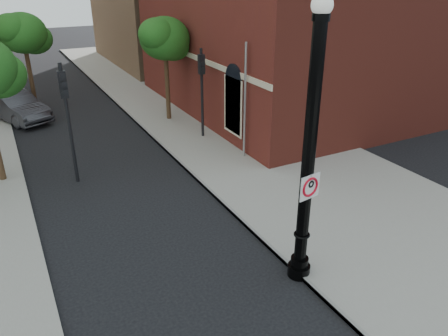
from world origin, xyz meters
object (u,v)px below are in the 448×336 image
lamppost (308,164)px  traffic_signal_right (202,79)px  traffic_signal_left (66,104)px  parked_car (15,107)px  no_parking_sign (310,187)px

lamppost → traffic_signal_right: lamppost is taller
traffic_signal_left → parked_car: bearing=103.7°
parked_car → lamppost: bearing=-96.4°
parked_car → traffic_signal_right: traffic_signal_right is taller
no_parking_sign → traffic_signal_left: size_ratio=0.14×
no_parking_sign → traffic_signal_right: 11.19m
lamppost → parked_car: bearing=107.5°
traffic_signal_right → traffic_signal_left: bearing=-159.6°
parked_car → traffic_signal_right: size_ratio=1.10×
no_parking_sign → traffic_signal_right: bearing=69.5°
no_parking_sign → traffic_signal_left: 9.85m
lamppost → traffic_signal_right: (2.19, 10.79, -0.40)m
traffic_signal_left → traffic_signal_right: bearing=22.6°
parked_car → traffic_signal_right: bearing=-66.4°
lamppost → traffic_signal_left: (-4.23, 8.73, -0.20)m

